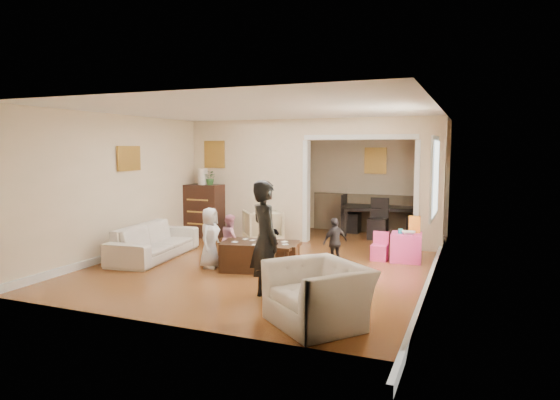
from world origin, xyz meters
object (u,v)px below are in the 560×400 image
at_px(dresser, 203,211).
at_px(coffee_table, 260,256).
at_px(child_kneel_b, 231,239).
at_px(child_toddler, 335,242).
at_px(sofa, 154,241).
at_px(cyan_cup, 400,231).
at_px(armchair_back, 263,226).
at_px(coffee_cup, 265,240).
at_px(table_lamp, 203,177).
at_px(play_table, 406,247).
at_px(dining_table, 383,220).
at_px(child_kneel_a, 210,238).
at_px(adult_person, 265,240).
at_px(armchair_front, 318,295).

xyz_separation_m(dresser, coffee_table, (2.45, -2.30, -0.36)).
height_order(child_kneel_b, child_toddler, child_kneel_b).
xyz_separation_m(sofa, cyan_cup, (4.20, 1.36, 0.24)).
relative_size(armchair_back, child_toddler, 0.92).
bearing_deg(dresser, child_toddler, -23.92).
height_order(armchair_back, coffee_cup, armchair_back).
relative_size(table_lamp, coffee_table, 0.29).
xyz_separation_m(sofa, child_toddler, (3.23, 0.62, 0.11)).
bearing_deg(cyan_cup, child_kneel_b, -156.36).
height_order(coffee_cup, play_table, coffee_cup).
relative_size(dining_table, child_kneel_a, 1.88).
height_order(table_lamp, child_kneel_a, table_lamp).
bearing_deg(child_kneel_a, armchair_back, -0.86).
bearing_deg(cyan_cup, armchair_back, 166.67).
height_order(table_lamp, play_table, table_lamp).
distance_m(armchair_back, adult_person, 3.92).
bearing_deg(dining_table, armchair_back, -152.88).
height_order(sofa, cyan_cup, sofa).
relative_size(coffee_cup, play_table, 0.20).
relative_size(coffee_cup, child_kneel_a, 0.10).
xyz_separation_m(cyan_cup, child_kneel_b, (-2.73, -1.19, -0.12)).
bearing_deg(armchair_front, adult_person, -174.53).
bearing_deg(adult_person, dresser, -4.48).
distance_m(coffee_table, cyan_cup, 2.54).
bearing_deg(dresser, cyan_cup, -10.23).
bearing_deg(armchair_back, child_kneel_a, 54.11).
relative_size(dresser, dining_table, 0.62).
xyz_separation_m(sofa, child_kneel_b, (1.48, 0.17, 0.12)).
xyz_separation_m(child_kneel_a, child_toddler, (1.90, 0.90, -0.09)).
bearing_deg(dresser, sofa, -82.99).
distance_m(coffee_table, play_table, 2.63).
relative_size(armchair_back, coffee_table, 0.61).
bearing_deg(child_kneel_a, armchair_front, -129.66).
xyz_separation_m(play_table, child_toddler, (-1.08, -0.79, 0.16)).
xyz_separation_m(table_lamp, coffee_table, (2.45, -2.30, -1.13)).
relative_size(coffee_cup, cyan_cup, 1.32).
relative_size(dresser, coffee_cup, 11.12).
distance_m(armchair_front, dining_table, 6.09).
bearing_deg(coffee_table, dresser, 136.75).
distance_m(dresser, dining_table, 4.13).
distance_m(armchair_back, armchair_front, 4.90).
bearing_deg(coffee_cup, armchair_back, 114.74).
xyz_separation_m(adult_person, child_kneel_b, (-1.38, 1.65, -0.36)).
bearing_deg(coffee_cup, dining_table, 74.26).
relative_size(dresser, table_lamp, 3.27).
relative_size(play_table, child_toddler, 0.63).
bearing_deg(adult_person, armchair_front, -169.55).
relative_size(armchair_front, cyan_cup, 13.28).
relative_size(dresser, cyan_cup, 14.72).
height_order(table_lamp, coffee_table, table_lamp).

